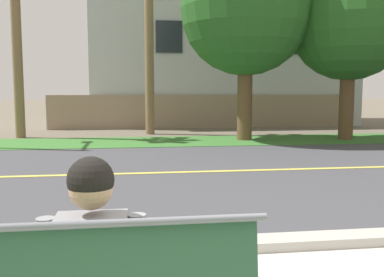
% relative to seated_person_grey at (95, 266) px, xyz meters
% --- Properties ---
extents(ground_plane, '(140.00, 140.00, 0.00)m').
position_rel_seated_person_grey_xyz_m(ground_plane, '(1.29, 7.51, -0.68)').
color(ground_plane, '#665B4C').
extents(curb_edge, '(44.00, 0.30, 0.11)m').
position_rel_seated_person_grey_xyz_m(curb_edge, '(1.29, 1.86, -0.62)').
color(curb_edge, '#ADA89E').
rests_on(curb_edge, ground_plane).
extents(street_asphalt, '(52.00, 8.00, 0.01)m').
position_rel_seated_person_grey_xyz_m(street_asphalt, '(1.29, 6.01, -0.67)').
color(street_asphalt, '#424247').
rests_on(street_asphalt, ground_plane).
extents(road_centre_line, '(48.00, 0.14, 0.01)m').
position_rel_seated_person_grey_xyz_m(road_centre_line, '(1.29, 6.01, -0.67)').
color(road_centre_line, '#E0CC4C').
rests_on(road_centre_line, ground_plane).
extents(far_verge_grass, '(48.00, 2.80, 0.02)m').
position_rel_seated_person_grey_xyz_m(far_verge_grass, '(1.29, 11.19, -0.67)').
color(far_verge_grass, '#38702D').
rests_on(far_verge_grass, ground_plane).
extents(seated_person_grey, '(0.52, 0.68, 1.25)m').
position_rel_seated_person_grey_xyz_m(seated_person_grey, '(0.00, 0.00, 0.00)').
color(seated_person_grey, '#333D56').
rests_on(seated_person_grey, ground_plane).
extents(shade_tree_left, '(3.78, 3.78, 6.23)m').
position_rel_seated_person_grey_xyz_m(shade_tree_left, '(7.15, 10.85, 3.37)').
color(shade_tree_left, brown).
rests_on(shade_tree_left, ground_plane).
extents(garden_wall, '(13.00, 0.36, 1.40)m').
position_rel_seated_person_grey_xyz_m(garden_wall, '(3.35, 16.07, 0.02)').
color(garden_wall, gray).
rests_on(garden_wall, ground_plane).
extents(house_across_street, '(12.87, 6.91, 7.48)m').
position_rel_seated_person_grey_xyz_m(house_across_street, '(4.50, 19.27, 3.11)').
color(house_across_street, '#B7BCC1').
rests_on(house_across_street, ground_plane).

